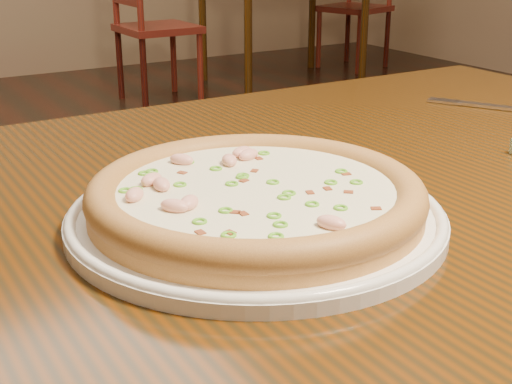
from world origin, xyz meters
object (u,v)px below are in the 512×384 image
pizza (256,195)px  chair_d (359,7)px  plate (256,215)px  hero_table (328,271)px  chair_c (149,28)px

pizza → chair_d: chair_d is taller
plate → pizza: 0.02m
pizza → plate: bearing=-37.1°
hero_table → pizza: (-0.12, -0.05, 0.13)m
plate → pizza: (-0.00, 0.00, 0.02)m
hero_table → chair_c: chair_c is taller
chair_c → chair_d: (1.78, 0.28, 0.00)m
plate → pizza: bearing=142.9°
hero_table → plate: bearing=-157.4°
plate → chair_c: chair_c is taller
pizza → chair_d: size_ratio=0.31×
plate → chair_c: 3.72m
chair_c → chair_d: 1.81m
hero_table → chair_c: bearing=69.9°
chair_c → pizza: bearing=-111.5°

